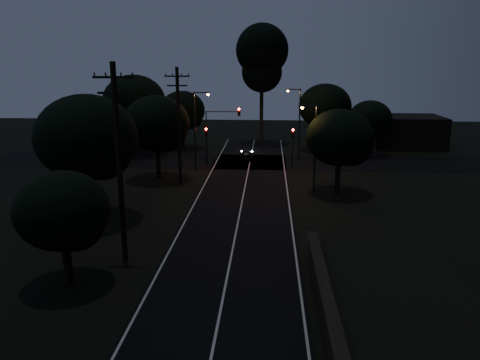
{
  "coord_description": "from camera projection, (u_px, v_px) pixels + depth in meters",
  "views": [
    {
      "loc": [
        2.08,
        -9.26,
        11.05
      ],
      "look_at": [
        0.0,
        24.0,
        2.5
      ],
      "focal_mm": 35.0,
      "sensor_mm": 36.0,
      "label": 1
    }
  ],
  "objects": [
    {
      "name": "tree_left_d",
      "position": [
        159.0,
        125.0,
        43.79
      ],
      "size": [
        6.25,
        6.25,
        7.93
      ],
      "color": "black",
      "rests_on": "ground"
    },
    {
      "name": "utility_pole_mid",
      "position": [
        119.0,
        162.0,
        25.26
      ],
      "size": [
        2.2,
        0.3,
        11.0
      ],
      "color": "black",
      "rests_on": "ground"
    },
    {
      "name": "building_right",
      "position": [
        406.0,
        131.0,
        61.35
      ],
      "size": [
        9.0,
        7.0,
        4.0
      ],
      "primitive_type": "cube",
      "color": "black",
      "rests_on": "ground"
    },
    {
      "name": "signal_mast",
      "position": [
        222.0,
        125.0,
        49.58
      ],
      "size": [
        3.7,
        0.35,
        6.25
      ],
      "color": "black",
      "rests_on": "ground"
    },
    {
      "name": "tall_pine",
      "position": [
        262.0,
        57.0,
        62.09
      ],
      "size": [
        6.98,
        6.98,
        15.85
      ],
      "color": "black",
      "rests_on": "ground"
    },
    {
      "name": "tree_left_c",
      "position": [
        90.0,
        140.0,
        32.15
      ],
      "size": [
        7.02,
        7.02,
        8.87
      ],
      "color": "black",
      "rests_on": "ground"
    },
    {
      "name": "streetlight_b",
      "position": [
        298.0,
        119.0,
        52.89
      ],
      "size": [
        1.66,
        0.26,
        8.0
      ],
      "color": "black",
      "rests_on": "ground"
    },
    {
      "name": "tree_left_b",
      "position": [
        65.0,
        213.0,
        22.86
      ],
      "size": [
        4.61,
        4.61,
        5.86
      ],
      "color": "black",
      "rests_on": "ground"
    },
    {
      "name": "road_surface",
      "position": [
        245.0,
        187.0,
        41.9
      ],
      "size": [
        60.0,
        70.0,
        0.03
      ],
      "color": "black",
      "rests_on": "ground"
    },
    {
      "name": "car",
      "position": [
        247.0,
        154.0,
        53.65
      ],
      "size": [
        1.45,
        3.43,
        1.16
      ],
      "primitive_type": "imported",
      "rotation": [
        0.0,
        0.0,
        3.16
      ],
      "color": "black",
      "rests_on": "ground"
    },
    {
      "name": "building_left",
      "position": [
        105.0,
        128.0,
        62.75
      ],
      "size": [
        10.0,
        8.0,
        4.4
      ],
      "primitive_type": "cube",
      "color": "black",
      "rests_on": "ground"
    },
    {
      "name": "tree_far_ne",
      "position": [
        327.0,
        107.0,
        58.14
      ],
      "size": [
        6.55,
        6.55,
        8.28
      ],
      "color": "black",
      "rests_on": "ground"
    },
    {
      "name": "streetlight_c",
      "position": [
        313.0,
        142.0,
        39.39
      ],
      "size": [
        1.46,
        0.26,
        7.5
      ],
      "color": "black",
      "rests_on": "ground"
    },
    {
      "name": "signal_right",
      "position": [
        293.0,
        140.0,
        49.5
      ],
      "size": [
        0.28,
        0.35,
        4.1
      ],
      "color": "black",
      "rests_on": "ground"
    },
    {
      "name": "tree_far_e",
      "position": [
        372.0,
        120.0,
        55.26
      ],
      "size": [
        5.12,
        5.12,
        6.5
      ],
      "color": "black",
      "rests_on": "ground"
    },
    {
      "name": "tree_far_w",
      "position": [
        136.0,
        103.0,
        55.45
      ],
      "size": [
        7.41,
        7.41,
        9.45
      ],
      "color": "black",
      "rests_on": "ground"
    },
    {
      "name": "tree_far_nw",
      "position": [
        184.0,
        111.0,
        59.4
      ],
      "size": [
        5.79,
        5.79,
        7.33
      ],
      "color": "black",
      "rests_on": "ground"
    },
    {
      "name": "tree_right_a",
      "position": [
        342.0,
        139.0,
        39.06
      ],
      "size": [
        5.63,
        5.63,
        7.16
      ],
      "color": "black",
      "rests_on": "ground"
    },
    {
      "name": "streetlight_a",
      "position": [
        197.0,
        125.0,
        47.73
      ],
      "size": [
        1.66,
        0.26,
        8.0
      ],
      "color": "black",
      "rests_on": "ground"
    },
    {
      "name": "utility_pole_far",
      "position": [
        179.0,
        124.0,
        41.76
      ],
      "size": [
        2.2,
        0.3,
        10.5
      ],
      "color": "black",
      "rests_on": "ground"
    },
    {
      "name": "signal_left",
      "position": [
        206.0,
        139.0,
        50.05
      ],
      "size": [
        0.28,
        0.35,
        4.1
      ],
      "color": "black",
      "rests_on": "ground"
    }
  ]
}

